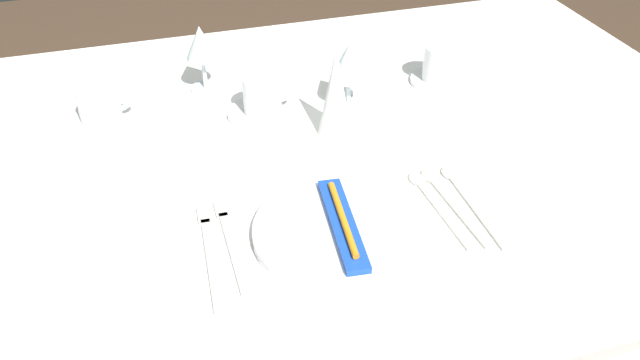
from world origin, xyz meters
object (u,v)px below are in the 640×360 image
object	(u,v)px
wine_glass_left	(201,46)
spoon_dessert	(446,196)
toothbrush_package	(343,223)
fork_inner	(210,251)
dinner_plate	(342,231)
coffee_cup_far	(442,63)
coffee_cup_right	(100,103)
napkin_folded	(336,92)
spoon_tea	(466,195)
coffee_cup_left	(264,94)
spoon_soup	(432,199)
wine_glass_centre	(349,63)
fork_outer	(230,240)

from	to	relation	value
wine_glass_left	spoon_dessert	bearing A→B (deg)	-55.70
toothbrush_package	spoon_dessert	size ratio (longest dim) A/B	1.00
fork_inner	wine_glass_left	xyz separation A→B (m)	(0.07, 0.50, 0.10)
dinner_plate	coffee_cup_far	world-z (taller)	coffee_cup_far
dinner_plate	coffee_cup_right	bearing A→B (deg)	127.85
napkin_folded	spoon_dessert	bearing A→B (deg)	-63.84
spoon_tea	napkin_folded	size ratio (longest dim) A/B	1.24
fork_inner	coffee_cup_left	world-z (taller)	coffee_cup_left
spoon_soup	napkin_folded	distance (m)	0.27
coffee_cup_right	spoon_tea	bearing A→B (deg)	-35.52
spoon_soup	wine_glass_centre	distance (m)	0.35
fork_outer	coffee_cup_right	world-z (taller)	coffee_cup_right
dinner_plate	napkin_folded	xyz separation A→B (m)	(0.08, 0.28, 0.08)
wine_glass_left	coffee_cup_far	bearing A→B (deg)	-13.05
spoon_soup	coffee_cup_far	distance (m)	0.41
coffee_cup_right	wine_glass_left	distance (m)	0.23
dinner_plate	coffee_cup_right	distance (m)	0.56
coffee_cup_far	wine_glass_centre	world-z (taller)	wine_glass_centre
fork_inner	spoon_soup	bearing A→B (deg)	2.94
coffee_cup_far	coffee_cup_left	bearing A→B (deg)	-176.42
dinner_plate	fork_inner	size ratio (longest dim) A/B	1.20
dinner_plate	spoon_soup	bearing A→B (deg)	13.59
fork_inner	napkin_folded	size ratio (longest dim) A/B	1.29
toothbrush_package	coffee_cup_far	xyz separation A→B (m)	(0.35, 0.40, 0.02)
spoon_tea	coffee_cup_right	distance (m)	0.70
fork_outer	coffee_cup_far	distance (m)	0.64
wine_glass_centre	fork_inner	bearing A→B (deg)	-133.75
spoon_tea	fork_outer	bearing A→B (deg)	179.78
coffee_cup_left	fork_outer	bearing A→B (deg)	-110.78
spoon_dessert	coffee_cup_far	bearing A→B (deg)	66.32
coffee_cup_far	spoon_dessert	bearing A→B (deg)	-113.68
toothbrush_package	spoon_dessert	world-z (taller)	toothbrush_package
fork_outer	coffee_cup_left	bearing A→B (deg)	69.22
spoon_dessert	wine_glass_centre	distance (m)	0.35
fork_outer	coffee_cup_far	xyz separation A→B (m)	(0.52, 0.37, 0.04)
toothbrush_package	spoon_tea	world-z (taller)	toothbrush_package
dinner_plate	wine_glass_centre	xyz separation A→B (m)	(0.14, 0.37, 0.08)
fork_outer	spoon_dessert	world-z (taller)	spoon_dessert
dinner_plate	napkin_folded	world-z (taller)	napkin_folded
coffee_cup_left	coffee_cup_far	world-z (taller)	same
spoon_dessert	wine_glass_left	xyz separation A→B (m)	(-0.33, 0.48, 0.10)
coffee_cup_far	wine_glass_left	world-z (taller)	wine_glass_left
toothbrush_package	spoon_tea	bearing A→B (deg)	8.55
toothbrush_package	spoon_tea	size ratio (longest dim) A/B	0.97
coffee_cup_left	coffee_cup_far	distance (m)	0.39
coffee_cup_left	wine_glass_centre	bearing A→B (deg)	-2.45
coffee_cup_far	napkin_folded	xyz separation A→B (m)	(-0.28, -0.13, 0.04)
fork_inner	coffee_cup_left	bearing A→B (deg)	65.35
spoon_soup	wine_glass_centre	size ratio (longest dim) A/B	1.51
dinner_plate	fork_inner	bearing A→B (deg)	173.80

